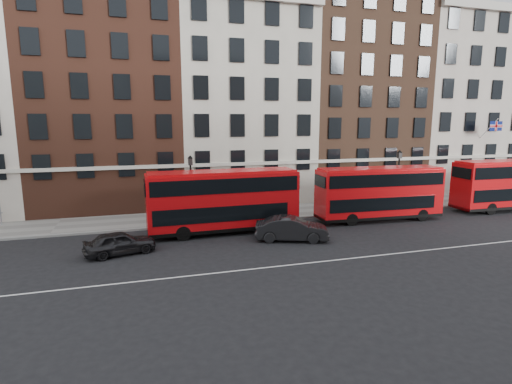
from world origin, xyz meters
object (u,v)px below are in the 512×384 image
object	(u,v)px
car_front	(292,229)
traffic_light	(481,180)
bus_b	(223,200)
car_rear	(120,243)
bus_c	(379,192)
bus_d	(510,183)

from	to	relation	value
car_front	traffic_light	size ratio (longest dim) A/B	1.51
bus_b	car_rear	world-z (taller)	bus_b
bus_b	bus_c	bearing A→B (deg)	-0.90
bus_d	car_front	bearing A→B (deg)	-169.96
bus_c	car_rear	bearing A→B (deg)	-169.01
bus_b	traffic_light	world-z (taller)	bus_b
car_rear	car_front	world-z (taller)	car_front
bus_c	car_rear	distance (m)	20.20
bus_c	car_front	bearing A→B (deg)	-157.38
bus_c	traffic_light	world-z (taller)	bus_c
bus_c	car_rear	world-z (taller)	bus_c
car_rear	car_front	distance (m)	11.11
bus_d	car_rear	size ratio (longest dim) A/B	2.60
car_rear	traffic_light	xyz separation A→B (m)	(32.79, 5.38, 1.73)
bus_c	traffic_light	bearing A→B (deg)	13.65
car_front	bus_c	bearing A→B (deg)	-50.91
bus_b	traffic_light	size ratio (longest dim) A/B	3.32
bus_d	traffic_light	size ratio (longest dim) A/B	3.34
bus_b	car_rear	xyz separation A→B (m)	(-7.03, -2.89, -1.72)
bus_c	bus_d	bearing A→B (deg)	2.72
bus_b	traffic_light	bearing A→B (deg)	4.60
bus_d	car_rear	xyz separation A→B (m)	(-33.57, -2.89, -1.73)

